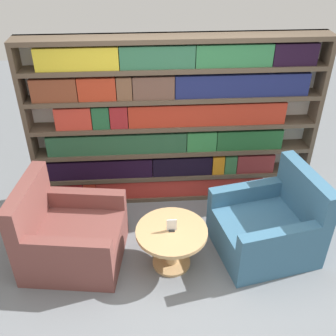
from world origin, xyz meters
The scene contains 6 objects.
ground_plane centered at (0.00, 0.00, 0.00)m, with size 14.00×14.00×0.00m, color slate.
bookshelf centered at (-0.04, 1.40, 0.99)m, with size 3.27×0.30×1.99m.
armchair_left centered at (-1.14, 0.37, 0.29)m, with size 1.05×0.99×0.90m.
armchair_right centered at (0.91, 0.37, 0.29)m, with size 1.10×1.04×0.90m.
coffee_table centered at (-0.12, 0.21, 0.32)m, with size 0.70×0.70×0.45m.
table_sign centered at (-0.12, 0.21, 0.51)m, with size 0.10×0.06×0.13m.
Camera 1 is at (-0.35, -2.62, 3.03)m, focal length 42.00 mm.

